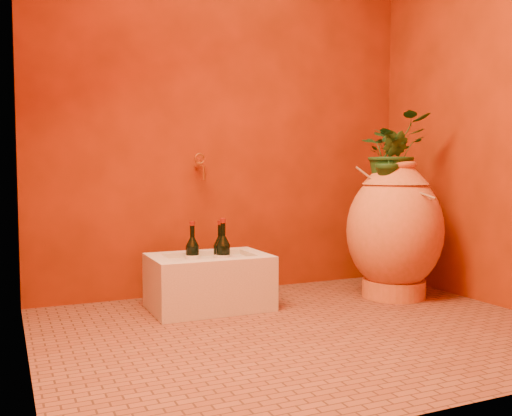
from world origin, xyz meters
name	(u,v)px	position (x,y,z in m)	size (l,w,h in m)	color
floor	(304,330)	(0.00, 0.00, 0.00)	(2.50, 2.50, 0.00)	brown
wall_back	(228,95)	(0.00, 1.00, 1.25)	(2.50, 0.02, 2.50)	#622105
wall_left	(20,48)	(-1.25, 0.00, 1.25)	(0.02, 2.00, 2.50)	#622105
wall_right	(500,86)	(1.25, 0.00, 1.25)	(0.02, 2.00, 2.50)	#622105
amphora	(395,230)	(0.85, 0.40, 0.41)	(0.67, 0.67, 0.83)	#D3713B
stone_basin	(209,283)	(-0.28, 0.59, 0.15)	(0.66, 0.45, 0.30)	beige
wine_bottle_a	(223,257)	(-0.21, 0.56, 0.29)	(0.08, 0.08, 0.34)	black
wine_bottle_b	(192,257)	(-0.35, 0.67, 0.28)	(0.08, 0.08, 0.32)	black
wine_bottle_c	(220,257)	(-0.20, 0.62, 0.28)	(0.08, 0.08, 0.33)	black
wall_tap	(200,165)	(-0.22, 0.92, 0.81)	(0.07, 0.15, 0.16)	#A36625
plant_main	(392,151)	(0.85, 0.43, 0.89)	(0.42, 0.36, 0.46)	#19471C
plant_side	(391,160)	(0.78, 0.35, 0.84)	(0.19, 0.15, 0.34)	#19471C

